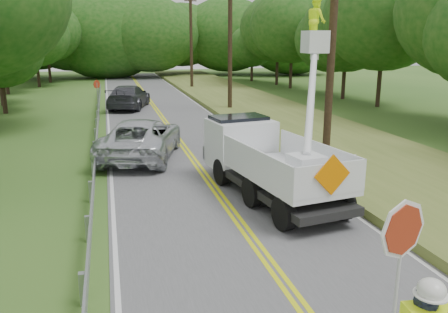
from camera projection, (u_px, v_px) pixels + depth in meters
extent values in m
plane|color=#2B561C|center=(299.00, 304.00, 9.02)|extent=(140.00, 140.00, 0.00)
cube|color=#545557|center=(183.00, 146.00, 22.16)|extent=(7.20, 96.00, 0.02)
cube|color=yellow|center=(181.00, 146.00, 22.13)|extent=(0.12, 96.00, 0.00)
cube|color=yellow|center=(185.00, 146.00, 22.18)|extent=(0.12, 96.00, 0.00)
cube|color=silver|center=(110.00, 150.00, 21.33)|extent=(0.12, 96.00, 0.00)
cube|color=silver|center=(251.00, 142.00, 22.98)|extent=(0.12, 96.00, 0.00)
cube|color=#979B9F|center=(83.00, 289.00, 8.90)|extent=(0.12, 0.14, 0.70)
cube|color=#979B9F|center=(88.00, 229.00, 11.71)|extent=(0.12, 0.14, 0.70)
cube|color=#979B9F|center=(91.00, 192.00, 14.53)|extent=(0.12, 0.14, 0.70)
cube|color=#979B9F|center=(93.00, 167.00, 17.34)|extent=(0.12, 0.14, 0.70)
cube|color=#979B9F|center=(94.00, 149.00, 20.16)|extent=(0.12, 0.14, 0.70)
cube|color=#979B9F|center=(96.00, 135.00, 22.98)|extent=(0.12, 0.14, 0.70)
cube|color=#979B9F|center=(97.00, 125.00, 25.79)|extent=(0.12, 0.14, 0.70)
cube|color=#979B9F|center=(97.00, 116.00, 28.61)|extent=(0.12, 0.14, 0.70)
cube|color=#979B9F|center=(98.00, 109.00, 31.42)|extent=(0.12, 0.14, 0.70)
cube|color=#979B9F|center=(98.00, 103.00, 34.24)|extent=(0.12, 0.14, 0.70)
cube|color=#979B9F|center=(99.00, 98.00, 37.05)|extent=(0.12, 0.14, 0.70)
cube|color=#979B9F|center=(99.00, 94.00, 39.87)|extent=(0.12, 0.14, 0.70)
cube|color=#979B9F|center=(99.00, 90.00, 42.68)|extent=(0.12, 0.14, 0.70)
cube|color=#979B9F|center=(97.00, 134.00, 22.00)|extent=(0.05, 48.00, 0.34)
cylinder|color=black|center=(332.00, 40.00, 17.41)|extent=(0.30, 0.30, 10.00)
cylinder|color=black|center=(230.00, 39.00, 31.49)|extent=(0.30, 0.30, 10.00)
cylinder|color=black|center=(191.00, 39.00, 45.56)|extent=(0.30, 0.30, 10.00)
cube|color=black|center=(190.00, 1.00, 44.66)|extent=(1.20, 0.10, 0.10)
cube|color=#536427|center=(319.00, 136.00, 23.82)|extent=(7.00, 96.00, 0.30)
cylinder|color=#332319|center=(4.00, 95.00, 31.56)|extent=(0.32, 0.32, 2.54)
cylinder|color=#332319|center=(1.00, 87.00, 35.37)|extent=(0.32, 0.32, 2.78)
cylinder|color=#332319|center=(6.00, 76.00, 42.39)|extent=(0.32, 0.32, 3.36)
ellipsoid|color=#144A11|center=(1.00, 30.00, 41.36)|extent=(7.84, 7.84, 6.90)
cylinder|color=#332319|center=(38.00, 72.00, 48.67)|extent=(0.32, 0.32, 3.08)
ellipsoid|color=#144A11|center=(34.00, 36.00, 47.73)|extent=(7.18, 7.18, 6.31)
cylinder|color=#332319|center=(49.00, 68.00, 53.77)|extent=(0.32, 0.32, 3.40)
ellipsoid|color=#144A11|center=(46.00, 31.00, 52.73)|extent=(7.93, 7.93, 6.98)
cylinder|color=#332319|center=(379.00, 81.00, 34.52)|extent=(0.32, 0.32, 3.85)
ellipsoid|color=#144A11|center=(385.00, 16.00, 33.35)|extent=(8.99, 8.99, 7.91)
cylinder|color=#332319|center=(344.00, 80.00, 39.05)|extent=(0.32, 0.32, 3.27)
ellipsoid|color=#144A11|center=(347.00, 31.00, 38.04)|extent=(7.64, 7.64, 6.72)
cylinder|color=#332319|center=(330.00, 79.00, 42.17)|extent=(0.32, 0.32, 2.92)
ellipsoid|color=#144A11|center=(332.00, 39.00, 41.28)|extent=(6.80, 6.80, 5.99)
cylinder|color=#332319|center=(291.00, 70.00, 47.35)|extent=(0.32, 0.32, 3.68)
ellipsoid|color=#144A11|center=(292.00, 25.00, 46.23)|extent=(8.60, 8.60, 7.57)
cylinder|color=#332319|center=(277.00, 69.00, 50.94)|extent=(0.32, 0.32, 3.58)
ellipsoid|color=#144A11|center=(278.00, 28.00, 49.85)|extent=(8.34, 8.34, 7.34)
cylinder|color=#332319|center=(252.00, 71.00, 55.63)|extent=(0.32, 0.32, 2.42)
ellipsoid|color=#144A11|center=(252.00, 46.00, 54.89)|extent=(5.64, 5.64, 4.97)
ellipsoid|color=#144A11|center=(33.00, 35.00, 58.51)|extent=(11.92, 8.94, 8.94)
ellipsoid|color=#144A11|center=(72.00, 35.00, 58.84)|extent=(12.29, 9.22, 9.22)
ellipsoid|color=#144A11|center=(107.00, 35.00, 59.63)|extent=(15.36, 11.52, 11.52)
ellipsoid|color=#144A11|center=(150.00, 35.00, 59.29)|extent=(12.73, 9.55, 9.55)
ellipsoid|color=#144A11|center=(181.00, 35.00, 63.57)|extent=(11.47, 8.60, 8.60)
ellipsoid|color=#144A11|center=(228.00, 35.00, 64.34)|extent=(13.57, 10.17, 10.17)
ellipsoid|color=#144A11|center=(257.00, 35.00, 64.44)|extent=(10.31, 7.73, 7.73)
ellipsoid|color=#144A11|center=(293.00, 35.00, 63.66)|extent=(14.52, 10.89, 10.89)
ellipsoid|color=silver|center=(432.00, 290.00, 5.83)|extent=(0.36, 0.36, 0.29)
cylinder|color=#9B2914|center=(403.00, 229.00, 5.61)|extent=(0.75, 0.25, 0.78)
cylinder|color=black|center=(284.00, 214.00, 12.37)|extent=(0.43, 0.96, 0.93)
cylinder|color=black|center=(343.00, 204.00, 13.10)|extent=(0.43, 0.96, 0.93)
cylinder|color=black|center=(252.00, 192.00, 14.09)|extent=(0.43, 0.96, 0.93)
cylinder|color=black|center=(306.00, 185.00, 14.82)|extent=(0.43, 0.96, 0.93)
cylinder|color=black|center=(222.00, 172.00, 16.25)|extent=(0.43, 0.96, 0.93)
cylinder|color=black|center=(270.00, 166.00, 16.98)|extent=(0.43, 0.96, 0.93)
cube|color=black|center=(275.00, 184.00, 14.70)|extent=(2.95, 6.43, 0.24)
cube|color=silver|center=(286.00, 175.00, 13.98)|extent=(2.87, 4.73, 0.21)
cube|color=silver|center=(254.00, 163.00, 13.44)|extent=(0.73, 4.41, 0.87)
cube|color=silver|center=(317.00, 156.00, 14.27)|extent=(0.73, 4.41, 0.87)
cube|color=silver|center=(330.00, 180.00, 11.89)|extent=(2.21, 0.39, 0.87)
cube|color=silver|center=(241.00, 143.00, 16.84)|extent=(2.43, 2.15, 1.74)
cube|color=black|center=(239.00, 126.00, 16.85)|extent=(2.10, 1.54, 0.73)
cube|color=silver|center=(306.00, 168.00, 12.91)|extent=(0.99, 0.99, 0.77)
cube|color=silver|center=(315.00, 42.00, 17.26)|extent=(0.82, 0.82, 0.82)
imported|color=#D9FF16|center=(316.00, 20.00, 17.06)|extent=(0.62, 0.80, 1.65)
cube|color=orange|center=(332.00, 175.00, 11.79)|extent=(1.09, 0.21, 1.09)
imported|color=silver|center=(141.00, 138.00, 19.86)|extent=(4.44, 6.70, 1.71)
imported|color=#3E4047|center=(129.00, 97.00, 33.95)|extent=(3.79, 6.27, 1.70)
cylinder|color=#979B9F|center=(98.00, 102.00, 28.85)|extent=(0.06, 0.06, 2.39)
cylinder|color=#9B2914|center=(97.00, 84.00, 28.57)|extent=(0.41, 0.39, 0.54)
cube|color=white|center=(350.00, 160.00, 17.29)|extent=(0.55, 0.13, 0.39)
cylinder|color=#979B9F|center=(344.00, 169.00, 17.32)|extent=(0.02, 0.02, 0.56)
cylinder|color=#979B9F|center=(354.00, 168.00, 17.43)|extent=(0.02, 0.02, 0.56)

